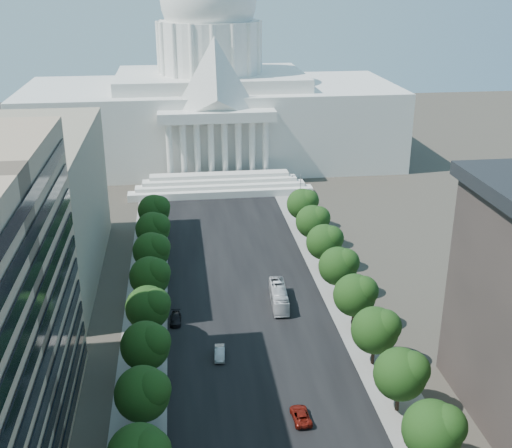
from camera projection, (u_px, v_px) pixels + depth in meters
name	position (u px, v px, depth m)	size (l,w,h in m)	color
road_asphalt	(242.00, 286.00, 129.50)	(30.00, 260.00, 0.01)	black
sidewalk_left	(147.00, 292.00, 127.28)	(8.00, 260.00, 0.02)	gray
sidewalk_right	(334.00, 281.00, 131.72)	(8.00, 260.00, 0.02)	gray
capitol	(211.00, 100.00, 209.78)	(120.00, 56.00, 73.00)	white
tree_l_d	(145.00, 393.00, 86.12)	(7.79, 7.60, 9.97)	#33261C
tree_l_e	(147.00, 345.00, 97.19)	(7.79, 7.60, 9.97)	#33261C
tree_l_f	(150.00, 307.00, 108.27)	(7.79, 7.60, 9.97)	#33261C
tree_l_g	(151.00, 276.00, 119.35)	(7.79, 7.60, 9.97)	#33261C
tree_l_h	(153.00, 250.00, 130.43)	(7.79, 7.60, 9.97)	#33261C
tree_l_i	(154.00, 228.00, 141.51)	(7.79, 7.60, 9.97)	#33261C
tree_l_j	(155.00, 209.00, 152.59)	(7.79, 7.60, 9.97)	#33261C
tree_r_c	(436.00, 429.00, 79.25)	(7.79, 7.60, 9.97)	#33261C
tree_r_d	(403.00, 373.00, 90.33)	(7.79, 7.60, 9.97)	#33261C
tree_r_e	(377.00, 329.00, 101.41)	(7.79, 7.60, 9.97)	#33261C
tree_r_f	(357.00, 294.00, 112.49)	(7.79, 7.60, 9.97)	#33261C
tree_r_g	(340.00, 265.00, 123.57)	(7.79, 7.60, 9.97)	#33261C
tree_r_h	(326.00, 241.00, 134.65)	(7.79, 7.60, 9.97)	#33261C
tree_r_i	(314.00, 221.00, 145.72)	(7.79, 7.60, 9.97)	#33261C
tree_r_j	(304.00, 203.00, 156.80)	(7.79, 7.60, 9.97)	#33261C
streetlight_b	(450.00, 436.00, 78.92)	(2.61, 0.44, 9.00)	gray
streetlight_c	(386.00, 331.00, 102.00)	(2.61, 0.44, 9.00)	gray
streetlight_d	(346.00, 265.00, 125.08)	(2.61, 0.44, 9.00)	gray
streetlight_e	(318.00, 219.00, 148.16)	(2.61, 0.44, 9.00)	gray
streetlight_f	(298.00, 186.00, 171.24)	(2.61, 0.44, 9.00)	gray
car_silver	(220.00, 353.00, 105.27)	(1.65, 4.74, 1.56)	#98999F
car_red	(301.00, 415.00, 90.56)	(2.40, 5.20, 1.45)	#66130B
car_dark_b	(176.00, 319.00, 115.81)	(1.98, 4.87, 1.41)	black
city_bus	(279.00, 296.00, 121.91)	(2.80, 11.96, 3.33)	silver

